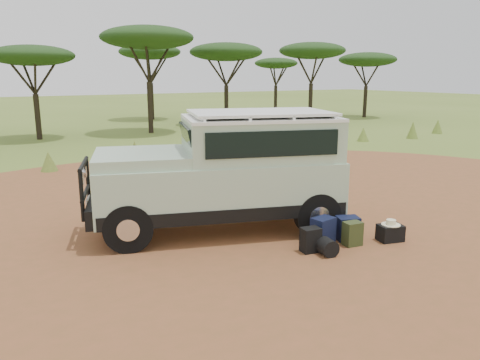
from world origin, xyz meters
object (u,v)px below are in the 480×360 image
backpack_navy (323,232)px  backpack_olive (352,234)px  duffel_navy (348,228)px  backpack_black (311,240)px  walking_staff (108,200)px  safari_vehicle (226,174)px  hard_case (390,233)px

backpack_navy → backpack_olive: bearing=-40.0°
duffel_navy → backpack_black: bearing=-152.4°
backpack_olive → walking_staff: bearing=150.6°
backpack_black → safari_vehicle: bearing=116.3°
backpack_olive → hard_case: backpack_olive is taller
backpack_black → duffel_navy: duffel_navy is taller
safari_vehicle → hard_case: safari_vehicle is taller
backpack_black → hard_case: size_ratio=1.00×
duffel_navy → walking_staff: bearing=168.1°
safari_vehicle → backpack_olive: bearing=-35.1°
backpack_navy → hard_case: 1.46m
backpack_olive → duffel_navy: 0.32m
duffel_navy → hard_case: 0.87m
backpack_black → backpack_olive: (0.94, -0.16, 0.00)m
hard_case → safari_vehicle: bearing=150.3°
backpack_black → duffel_navy: (1.08, 0.13, 0.01)m
backpack_olive → duffel_navy: (0.14, 0.28, 0.00)m
hard_case → walking_staff: bearing=161.3°
walking_staff → duffel_navy: walking_staff is taller
safari_vehicle → backpack_black: (0.70, -2.05, -1.00)m
walking_staff → backpack_olive: 5.02m
walking_staff → backpack_olive: size_ratio=3.42×
walking_staff → duffel_navy: 4.97m
safari_vehicle → hard_case: (2.49, -2.42, -1.07)m
duffel_navy → hard_case: duffel_navy is taller
backpack_navy → duffel_navy: size_ratio=1.16×
safari_vehicle → backpack_navy: bearing=-40.9°
safari_vehicle → backpack_navy: size_ratio=9.75×
backpack_olive → duffel_navy: duffel_navy is taller
backpack_black → walking_staff: bearing=145.1°
backpack_black → backpack_olive: 0.96m
walking_staff → backpack_black: size_ratio=3.44×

